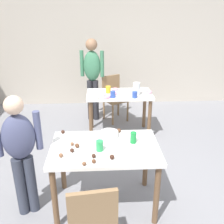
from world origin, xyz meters
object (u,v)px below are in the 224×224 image
object	(u,v)px
chair_far_table	(114,95)
dining_table_near	(105,155)
pitcher_far	(136,89)
person_girl_near	(20,148)
dining_table_far	(119,100)
chair_near_table	(92,221)
mixing_bowl	(109,134)
person_adult_far	(92,73)
soda_can	(133,138)

from	to	relation	value
chair_far_table	dining_table_near	bearing A→B (deg)	-95.62
dining_table_near	pitcher_far	bearing A→B (deg)	71.15
person_girl_near	pitcher_far	xyz separation A→B (m)	(1.41, 1.72, 0.06)
dining_table_far	chair_far_table	distance (m)	0.67
chair_near_table	person_girl_near	xyz separation A→B (m)	(-0.72, 0.68, 0.30)
chair_near_table	mixing_bowl	distance (m)	1.02
dining_table_near	mixing_bowl	xyz separation A→B (m)	(0.06, 0.22, 0.14)
dining_table_near	person_adult_far	distance (m)	2.43
dining_table_far	person_girl_near	bearing A→B (deg)	-122.10
dining_table_far	chair_near_table	distance (m)	2.54
person_girl_near	soda_can	size ratio (longest dim) A/B	11.04
chair_far_table	dining_table_far	bearing A→B (deg)	-85.02
soda_can	chair_near_table	bearing A→B (deg)	-118.02
dining_table_near	dining_table_far	distance (m)	1.78
dining_table_near	chair_near_table	world-z (taller)	chair_near_table
chair_near_table	pitcher_far	xyz separation A→B (m)	(0.69, 2.40, 0.36)
chair_near_table	pitcher_far	size ratio (longest dim) A/B	4.20
mixing_bowl	pitcher_far	distance (m)	1.53
dining_table_near	dining_table_far	xyz separation A→B (m)	(0.29, 1.75, -0.02)
dining_table_far	pitcher_far	world-z (taller)	pitcher_far
person_adult_far	soda_can	xyz separation A→B (m)	(0.47, -2.34, -0.14)
person_adult_far	mixing_bowl	distance (m)	2.21
person_girl_near	person_adult_far	size ratio (longest dim) A/B	0.86
chair_far_table	pitcher_far	xyz separation A→B (m)	(0.33, -0.75, 0.36)
chair_near_table	chair_far_table	distance (m)	3.17
dining_table_near	chair_far_table	bearing A→B (deg)	84.38
dining_table_far	mixing_bowl	size ratio (longest dim) A/B	5.36
pitcher_far	dining_table_far	bearing A→B (deg)	160.56
person_adult_far	dining_table_near	bearing A→B (deg)	-86.04
chair_near_table	soda_can	size ratio (longest dim) A/B	7.13
person_girl_near	dining_table_near	bearing A→B (deg)	4.39
chair_near_table	mixing_bowl	size ratio (longest dim) A/B	4.27
dining_table_near	chair_far_table	distance (m)	2.42
dining_table_far	chair_near_table	world-z (taller)	chair_near_table
chair_far_table	mixing_bowl	world-z (taller)	chair_far_table
person_girl_near	chair_near_table	bearing A→B (deg)	-43.30
chair_far_table	person_adult_far	world-z (taller)	person_adult_far
dining_table_far	pitcher_far	distance (m)	0.37
chair_near_table	dining_table_far	bearing A→B (deg)	80.48
dining_table_far	person_adult_far	size ratio (longest dim) A/B	0.69
person_girl_near	pitcher_far	size ratio (longest dim) A/B	6.50
chair_far_table	soda_can	distance (m)	2.36
dining_table_far	mixing_bowl	world-z (taller)	mixing_bowl
dining_table_near	chair_near_table	xyz separation A→B (m)	(-0.13, -0.74, -0.15)
person_adult_far	mixing_bowl	world-z (taller)	person_adult_far
dining_table_far	person_adult_far	distance (m)	0.86
dining_table_near	person_adult_far	world-z (taller)	person_adult_far
mixing_bowl	pitcher_far	size ratio (longest dim) A/B	0.98
chair_far_table	soda_can	size ratio (longest dim) A/B	7.13
soda_can	pitcher_far	xyz separation A→B (m)	(0.26, 1.59, 0.04)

